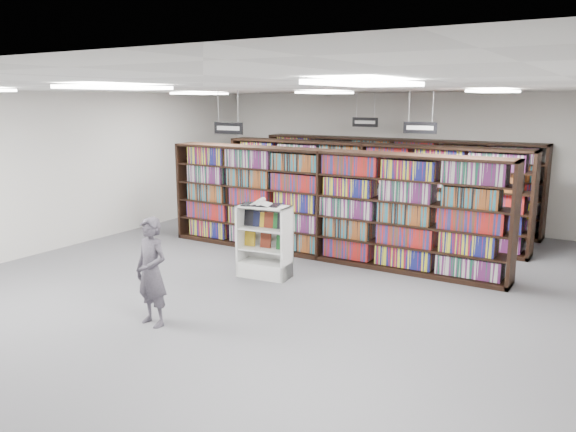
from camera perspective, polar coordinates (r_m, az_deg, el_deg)
The scene contains 18 objects.
floor at distance 9.42m, azimuth -2.14°, elevation -7.03°, with size 12.00×12.00×0.00m, color #58575D.
ceiling at distance 8.92m, azimuth -2.30°, elevation 12.83°, with size 10.00×12.00×0.10m, color white.
wall_back at distance 14.38m, azimuth 11.17°, elevation 5.80°, with size 10.00×0.10×3.20m, color silver.
wall_left at distance 12.49m, azimuth -21.78°, elevation 4.32°, with size 0.10×12.00×3.20m, color silver.
bookshelf_row_near at distance 10.82m, azimuth 3.66°, elevation 1.17°, with size 7.00×0.60×2.10m.
bookshelf_row_mid at distance 12.60m, azimuth 7.90°, elevation 2.58°, with size 7.00×0.60×2.10m.
bookshelf_row_far at distance 14.16m, azimuth 10.66°, elevation 3.49°, with size 7.00×0.60×2.10m.
aisle_sign_left at distance 10.61m, azimuth -6.08°, elevation 8.98°, with size 0.65×0.02×0.80m.
aisle_sign_right at distance 10.99m, azimuth 13.27°, elevation 8.83°, with size 0.65×0.02×0.80m.
aisle_sign_center at distance 13.57m, azimuth 7.83°, elevation 9.51°, with size 0.65×0.02×0.80m.
troffer_front_center at distance 6.63m, azimuth -17.14°, elevation 12.39°, with size 0.60×1.20×0.04m, color white.
troffer_front_right at distance 4.84m, azimuth 7.98°, elevation 13.23°, with size 0.60×1.20×0.04m, color white.
troffer_back_left at distance 12.32m, azimuth -8.94°, elevation 12.20°, with size 0.60×1.20×0.04m, color white.
troffer_back_center at distance 10.64m, azimuth 3.81°, elevation 12.41°, with size 0.60×1.20×0.04m, color white.
troffer_back_right at distance 9.63m, azimuth 20.20°, elevation 11.82°, with size 0.60×1.20×0.04m, color white.
endcap_display at distance 9.77m, azimuth -2.31°, elevation -3.61°, with size 0.94×0.55×1.26m.
open_book at distance 9.61m, azimuth -2.75°, elevation 1.30°, with size 0.73×0.55×0.13m.
shopper at distance 7.82m, azimuth -13.69°, elevation -5.53°, with size 0.55×0.36×1.50m, color #514C57.
Camera 1 is at (4.93, -7.43, 3.02)m, focal length 35.00 mm.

